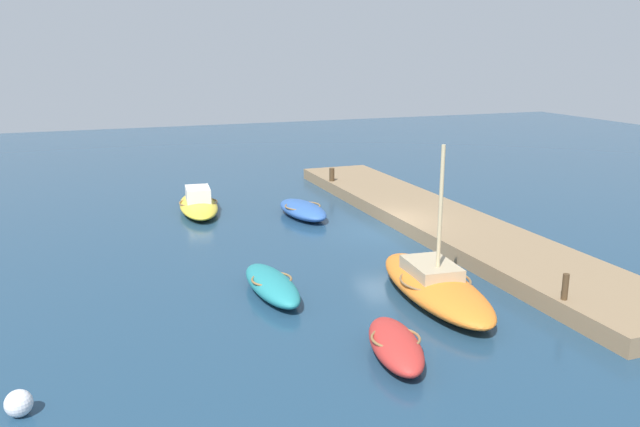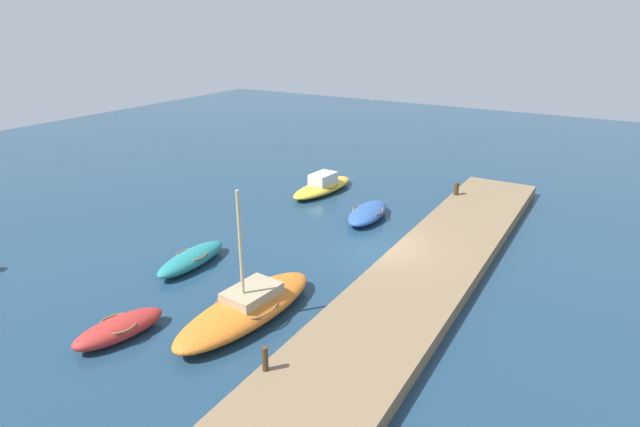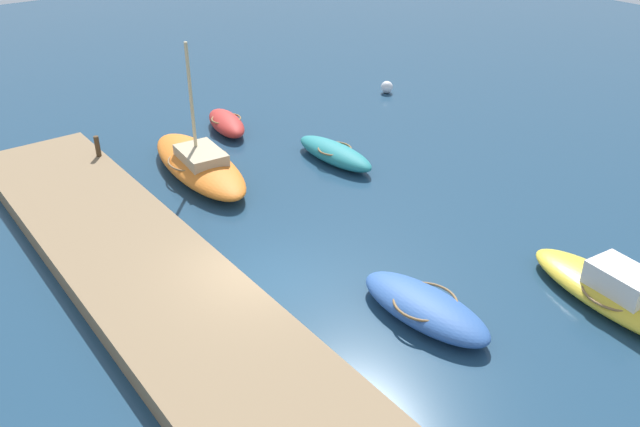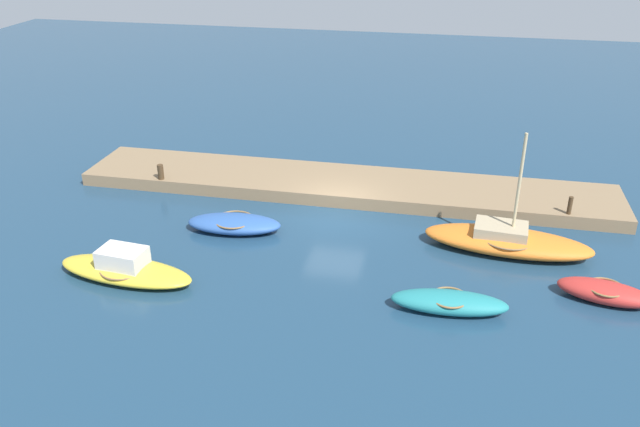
% 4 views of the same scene
% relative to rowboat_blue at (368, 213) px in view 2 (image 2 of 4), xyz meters
% --- Properties ---
extents(ground_plane, '(84.00, 84.00, 0.00)m').
position_rel_rowboat_blue_xyz_m(ground_plane, '(-3.76, -2.52, -0.35)').
color(ground_plane, navy).
extents(dock_platform, '(24.65, 3.89, 0.57)m').
position_rel_rowboat_blue_xyz_m(dock_platform, '(-3.76, -4.96, -0.06)').
color(dock_platform, '#846B4C').
rests_on(dock_platform, ground_plane).
extents(rowboat_blue, '(3.98, 1.91, 0.68)m').
position_rel_rowboat_blue_xyz_m(rowboat_blue, '(0.00, 0.00, 0.00)').
color(rowboat_blue, '#2D569E').
rests_on(rowboat_blue, ground_plane).
extents(motorboat_yellow, '(5.37, 2.25, 1.18)m').
position_rel_rowboat_blue_xyz_m(motorboat_yellow, '(2.66, 4.32, 0.05)').
color(motorboat_yellow, gold).
rests_on(motorboat_yellow, ground_plane).
extents(sailboat_orange, '(6.53, 2.68, 4.83)m').
position_rel_rowboat_blue_xyz_m(sailboat_orange, '(-10.85, -0.57, 0.12)').
color(sailboat_orange, orange).
rests_on(sailboat_orange, ground_plane).
extents(rowboat_teal, '(3.91, 1.39, 0.69)m').
position_rel_rowboat_blue_xyz_m(rowboat_teal, '(-8.81, 4.06, 0.01)').
color(rowboat_teal, teal).
rests_on(rowboat_teal, ground_plane).
extents(rowboat_red, '(3.29, 1.83, 0.70)m').
position_rel_rowboat_blue_xyz_m(rowboat_red, '(-13.95, 2.36, 0.01)').
color(rowboat_red, '#B72D28').
rests_on(rowboat_red, ground_plane).
extents(mooring_post_west, '(0.18, 0.18, 0.77)m').
position_rel_rowboat_blue_xyz_m(mooring_post_west, '(-13.43, -3.27, 0.61)').
color(mooring_post_west, '#47331E').
rests_on(mooring_post_west, dock_platform).
extents(mooring_post_mid_west, '(0.28, 0.28, 0.71)m').
position_rel_rowboat_blue_xyz_m(mooring_post_mid_west, '(4.63, -3.27, 0.58)').
color(mooring_post_mid_west, '#47331E').
rests_on(mooring_post_mid_west, dock_platform).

